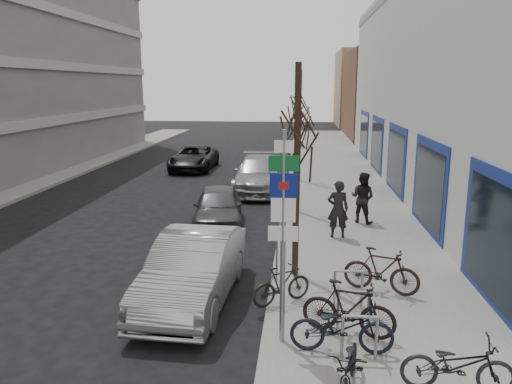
% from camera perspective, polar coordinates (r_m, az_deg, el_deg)
% --- Properties ---
extents(ground, '(120.00, 120.00, 0.00)m').
position_cam_1_polar(ground, '(10.45, -10.88, -16.45)').
color(ground, black).
rests_on(ground, ground).
extents(sidewalk_east, '(5.00, 70.00, 0.15)m').
position_cam_1_polar(sidewalk_east, '(19.50, 10.34, -2.56)').
color(sidewalk_east, slate).
rests_on(sidewalk_east, ground).
extents(brick_building_far, '(12.00, 14.00, 8.00)m').
position_cam_1_polar(brick_building_far, '(49.87, 17.42, 10.52)').
color(brick_building_far, brown).
rests_on(brick_building_far, ground).
extents(tan_building_far, '(13.00, 12.00, 9.00)m').
position_cam_1_polar(tan_building_far, '(64.70, 15.12, 11.36)').
color(tan_building_far, '#937A5B').
rests_on(tan_building_far, ground).
extents(highway_sign_pole, '(0.55, 0.10, 4.20)m').
position_cam_1_polar(highway_sign_pole, '(9.13, 3.12, -3.80)').
color(highway_sign_pole, gray).
rests_on(highway_sign_pole, ground).
extents(bike_rack, '(0.66, 2.26, 0.83)m').
position_cam_1_polar(bike_rack, '(10.39, 11.06, -12.58)').
color(bike_rack, gray).
rests_on(bike_rack, sidewalk_east).
extents(tree_near, '(1.80, 1.80, 5.50)m').
position_cam_1_polar(tree_near, '(12.32, 4.77, 8.11)').
color(tree_near, black).
rests_on(tree_near, ground).
extents(tree_mid, '(1.80, 1.80, 5.50)m').
position_cam_1_polar(tree_mid, '(18.81, 4.96, 9.50)').
color(tree_mid, black).
rests_on(tree_mid, ground).
extents(tree_far, '(1.80, 1.80, 5.50)m').
position_cam_1_polar(tree_far, '(25.30, 5.05, 10.18)').
color(tree_far, black).
rests_on(tree_far, ground).
extents(meter_front, '(0.10, 0.08, 1.27)m').
position_cam_1_polar(meter_front, '(12.48, 2.41, -6.79)').
color(meter_front, gray).
rests_on(meter_front, sidewalk_east).
extents(meter_mid, '(0.10, 0.08, 1.27)m').
position_cam_1_polar(meter_mid, '(17.77, 3.29, -1.03)').
color(meter_mid, gray).
rests_on(meter_mid, sidewalk_east).
extents(meter_back, '(0.10, 0.08, 1.27)m').
position_cam_1_polar(meter_back, '(23.15, 3.76, 2.07)').
color(meter_back, gray).
rests_on(meter_back, sidewalk_east).
extents(bike_near_left, '(0.85, 1.72, 1.01)m').
position_cam_1_polar(bike_near_left, '(8.45, 10.72, -18.78)').
color(bike_near_left, black).
rests_on(bike_near_left, sidewalk_east).
extents(bike_near_right, '(1.95, 1.05, 1.13)m').
position_cam_1_polar(bike_near_right, '(10.12, 10.54, -12.89)').
color(bike_near_right, black).
rests_on(bike_near_right, sidewalk_east).
extents(bike_mid_curb, '(1.91, 0.62, 1.16)m').
position_cam_1_polar(bike_mid_curb, '(9.50, 9.80, -14.53)').
color(bike_mid_curb, black).
rests_on(bike_mid_curb, sidewalk_east).
extents(bike_mid_inner, '(1.48, 1.21, 0.91)m').
position_cam_1_polar(bike_mid_inner, '(11.34, 2.97, -10.49)').
color(bike_mid_inner, black).
rests_on(bike_mid_inner, sidewalk_east).
extents(bike_far_curb, '(1.80, 0.65, 1.08)m').
position_cam_1_polar(bike_far_curb, '(8.93, 22.08, -17.41)').
color(bike_far_curb, black).
rests_on(bike_far_curb, sidewalk_east).
extents(bike_far_inner, '(1.89, 1.14, 1.10)m').
position_cam_1_polar(bike_far_inner, '(12.23, 14.14, -8.64)').
color(bike_far_inner, black).
rests_on(bike_far_inner, sidewalk_east).
extents(parked_car_front, '(1.94, 4.90, 1.59)m').
position_cam_1_polar(parked_car_front, '(11.76, -7.18, -8.71)').
color(parked_car_front, '#A3A3A8').
rests_on(parked_car_front, ground).
extents(parked_car_mid, '(2.23, 4.37, 1.42)m').
position_cam_1_polar(parked_car_mid, '(17.79, -4.33, -1.70)').
color(parked_car_mid, '#46474B').
rests_on(parked_car_mid, ground).
extents(parked_car_back, '(2.45, 5.66, 1.62)m').
position_cam_1_polar(parked_car_back, '(23.64, 0.34, 2.05)').
color(parked_car_back, '#949499').
rests_on(parked_car_back, ground).
extents(lane_car, '(2.36, 5.07, 1.41)m').
position_cam_1_polar(lane_car, '(29.97, -7.12, 3.91)').
color(lane_car, black).
rests_on(lane_car, ground).
extents(pedestrian_near, '(0.69, 0.46, 1.86)m').
position_cam_1_polar(pedestrian_near, '(16.12, 9.35, -1.94)').
color(pedestrian_near, black).
rests_on(pedestrian_near, sidewalk_east).
extents(pedestrian_far, '(0.82, 0.74, 1.83)m').
position_cam_1_polar(pedestrian_far, '(18.04, 12.07, -0.58)').
color(pedestrian_far, black).
rests_on(pedestrian_far, sidewalk_east).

